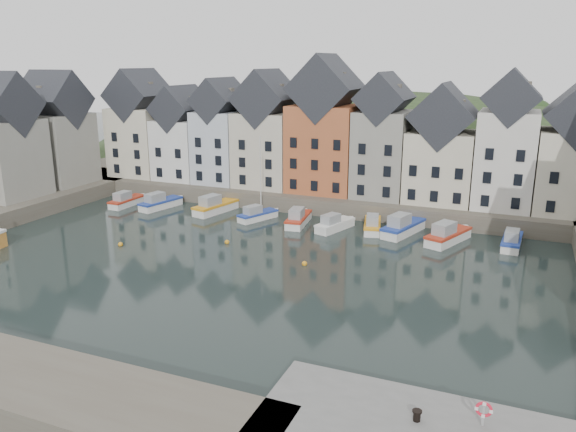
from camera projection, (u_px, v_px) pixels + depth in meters
The scene contains 18 objects.
ground at pixel (224, 274), 51.26m from camera, with size 260.00×260.00×0.00m, color black.
far_quay at pixel (328, 194), 77.70m from camera, with size 90.00×16.00×2.00m, color #544C40.
hillside at pixel (370, 263), 105.89m from camera, with size 153.60×70.40×64.00m.
far_terrace at pixel (348, 140), 72.63m from camera, with size 72.37×8.16×17.78m.
left_terrace at pixel (32, 139), 74.20m from camera, with size 7.65×17.00×15.69m.
mooring_buoys at pixel (215, 250), 57.44m from camera, with size 20.50×5.50×0.50m.
boat_a at pixel (126, 201), 75.24m from camera, with size 1.92×5.88×2.25m.
boat_b at pixel (160, 203), 73.93m from camera, with size 3.25×6.58×2.42m.
boat_c at pixel (215, 207), 71.82m from camera, with size 3.52×7.16×2.64m.
boat_d at pixel (257, 215), 68.52m from camera, with size 3.66×5.67×10.40m.
boat_e at pixel (298, 219), 66.53m from camera, with size 2.74×6.42×2.39m.
boat_f at pixel (334, 225), 64.43m from camera, with size 3.46×5.98×2.19m.
boat_g at pixel (372, 225), 64.12m from camera, with size 3.09×6.10×2.24m.
boat_h at pixel (402, 227), 62.84m from camera, with size 4.05×7.35×2.70m.
boat_i at pixel (447, 236), 59.88m from camera, with size 4.42×7.16×2.63m.
boat_j at pixel (512, 241), 58.43m from camera, with size 2.11×5.94×2.25m.
mooring_bollard at pixel (417, 415), 27.05m from camera, with size 0.48×0.48×0.56m.
life_ring_post at pixel (484, 410), 26.51m from camera, with size 0.80×0.17×1.30m.
Camera 1 is at (23.82, -42.07, 18.78)m, focal length 35.00 mm.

